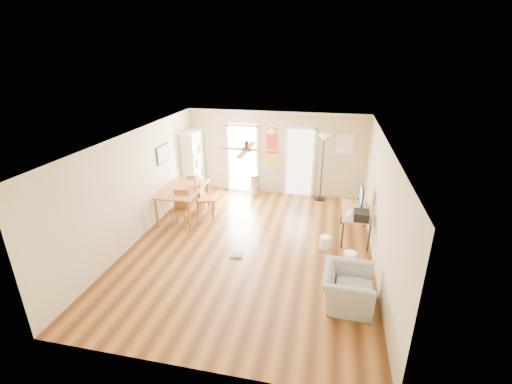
% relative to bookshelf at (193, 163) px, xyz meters
% --- Properties ---
extents(floor, '(7.00, 7.00, 0.00)m').
position_rel_bookshelf_xyz_m(floor, '(2.53, -2.96, -1.00)').
color(floor, brown).
rests_on(floor, ground).
extents(ceiling, '(5.50, 7.00, 0.00)m').
position_rel_bookshelf_xyz_m(ceiling, '(2.53, -2.96, 1.60)').
color(ceiling, silver).
rests_on(ceiling, floor).
extents(wall_back, '(5.50, 0.04, 2.60)m').
position_rel_bookshelf_xyz_m(wall_back, '(2.53, 0.54, 0.30)').
color(wall_back, beige).
rests_on(wall_back, floor).
extents(wall_front, '(5.50, 0.04, 2.60)m').
position_rel_bookshelf_xyz_m(wall_front, '(2.53, -6.46, 0.30)').
color(wall_front, beige).
rests_on(wall_front, floor).
extents(wall_left, '(0.04, 7.00, 2.60)m').
position_rel_bookshelf_xyz_m(wall_left, '(-0.22, -2.96, 0.30)').
color(wall_left, beige).
rests_on(wall_left, floor).
extents(wall_right, '(0.04, 7.00, 2.60)m').
position_rel_bookshelf_xyz_m(wall_right, '(5.28, -2.96, 0.30)').
color(wall_right, beige).
rests_on(wall_right, floor).
extents(crown_molding, '(5.50, 7.00, 0.08)m').
position_rel_bookshelf_xyz_m(crown_molding, '(2.53, -2.96, 1.56)').
color(crown_molding, white).
rests_on(crown_molding, wall_back).
extents(kitchen_doorway, '(0.90, 0.10, 2.10)m').
position_rel_bookshelf_xyz_m(kitchen_doorway, '(1.48, 0.53, 0.05)').
color(kitchen_doorway, white).
rests_on(kitchen_doorway, wall_back).
extents(bathroom_doorway, '(0.80, 0.10, 2.10)m').
position_rel_bookshelf_xyz_m(bathroom_doorway, '(3.28, 0.53, 0.05)').
color(bathroom_doorway, white).
rests_on(bathroom_doorway, wall_back).
extents(wall_decal, '(0.46, 0.03, 1.10)m').
position_rel_bookshelf_xyz_m(wall_decal, '(2.41, 0.52, 0.55)').
color(wall_decal, red).
rests_on(wall_decal, wall_back).
extents(ac_grille, '(0.50, 0.04, 0.60)m').
position_rel_bookshelf_xyz_m(ac_grille, '(4.58, 0.51, 0.70)').
color(ac_grille, white).
rests_on(ac_grille, wall_back).
extents(framed_poster, '(0.04, 0.66, 0.48)m').
position_rel_bookshelf_xyz_m(framed_poster, '(-0.19, -1.56, 0.70)').
color(framed_poster, black).
rests_on(framed_poster, wall_left).
extents(ceiling_fan, '(1.24, 1.24, 0.20)m').
position_rel_bookshelf_xyz_m(ceiling_fan, '(2.53, -3.26, 1.43)').
color(ceiling_fan, '#593819').
rests_on(ceiling_fan, ceiling).
extents(bookshelf, '(0.41, 0.90, 2.00)m').
position_rel_bookshelf_xyz_m(bookshelf, '(0.00, 0.00, 0.00)').
color(bookshelf, silver).
rests_on(bookshelf, floor).
extents(dining_table, '(1.04, 1.69, 0.83)m').
position_rel_bookshelf_xyz_m(dining_table, '(0.38, -1.72, -0.58)').
color(dining_table, '#A96536').
rests_on(dining_table, floor).
extents(dining_chair_right_a, '(0.42, 0.42, 0.90)m').
position_rel_bookshelf_xyz_m(dining_chair_right_a, '(0.93, -1.38, -0.55)').
color(dining_chair_right_a, olive).
rests_on(dining_chair_right_a, floor).
extents(dining_chair_right_b, '(0.59, 0.59, 1.14)m').
position_rel_bookshelf_xyz_m(dining_chair_right_b, '(0.93, -1.57, -0.43)').
color(dining_chair_right_b, '#AB6F37').
rests_on(dining_chair_right_b, floor).
extents(dining_chair_near, '(0.43, 0.43, 0.96)m').
position_rel_bookshelf_xyz_m(dining_chair_near, '(0.54, -2.34, -0.52)').
color(dining_chair_near, '#9E6833').
rests_on(dining_chair_near, floor).
extents(dining_chair_far, '(0.38, 0.38, 0.91)m').
position_rel_bookshelf_xyz_m(dining_chair_far, '(0.34, -0.79, -0.54)').
color(dining_chair_far, '#AA6337').
rests_on(dining_chair_far, floor).
extents(trash_can, '(0.37, 0.37, 0.68)m').
position_rel_bookshelf_xyz_m(trash_can, '(1.93, 0.22, -0.66)').
color(trash_can, silver).
rests_on(trash_can, floor).
extents(torchiere_lamp, '(0.43, 0.43, 2.04)m').
position_rel_bookshelf_xyz_m(torchiere_lamp, '(3.98, 0.23, 0.02)').
color(torchiere_lamp, black).
rests_on(torchiere_lamp, floor).
extents(computer_desk, '(0.67, 1.33, 0.71)m').
position_rel_bookshelf_xyz_m(computer_desk, '(4.90, -1.95, -0.64)').
color(computer_desk, tan).
rests_on(computer_desk, floor).
extents(imac, '(0.10, 0.62, 0.57)m').
position_rel_bookshelf_xyz_m(imac, '(5.00, -1.84, 0.00)').
color(imac, black).
rests_on(imac, computer_desk).
extents(keyboard, '(0.19, 0.37, 0.01)m').
position_rel_bookshelf_xyz_m(keyboard, '(4.73, -2.14, -0.28)').
color(keyboard, silver).
rests_on(keyboard, computer_desk).
extents(printer, '(0.35, 0.40, 0.20)m').
position_rel_bookshelf_xyz_m(printer, '(4.98, -2.43, -0.18)').
color(printer, black).
rests_on(printer, computer_desk).
extents(orange_bottle, '(0.09, 0.09, 0.22)m').
position_rel_bookshelf_xyz_m(orange_bottle, '(4.83, -1.46, -0.17)').
color(orange_bottle, orange).
rests_on(orange_bottle, computer_desk).
extents(wastebasket_a, '(0.33, 0.33, 0.30)m').
position_rel_bookshelf_xyz_m(wastebasket_a, '(4.23, -2.64, -0.85)').
color(wastebasket_a, white).
rests_on(wastebasket_a, floor).
extents(wastebasket_b, '(0.27, 0.27, 0.31)m').
position_rel_bookshelf_xyz_m(wastebasket_b, '(4.77, -3.24, -0.84)').
color(wastebasket_b, white).
rests_on(wastebasket_b, floor).
extents(floor_cloth, '(0.30, 0.25, 0.04)m').
position_rel_bookshelf_xyz_m(floor_cloth, '(2.30, -3.40, -0.98)').
color(floor_cloth, gray).
rests_on(floor_cloth, floor).
extents(armchair, '(0.94, 1.06, 0.66)m').
position_rel_bookshelf_xyz_m(armchair, '(4.68, -4.52, -0.67)').
color(armchair, '#979792').
rests_on(armchair, floor).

